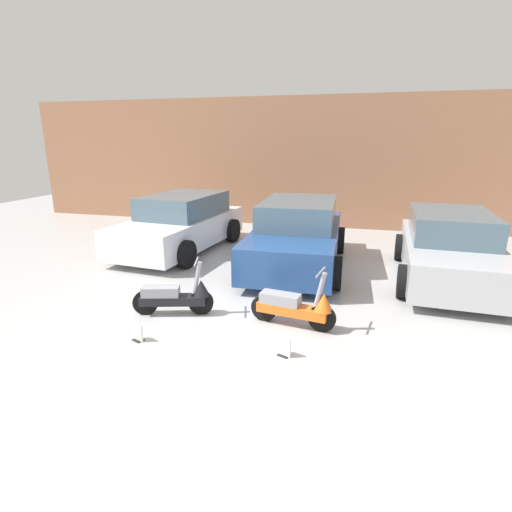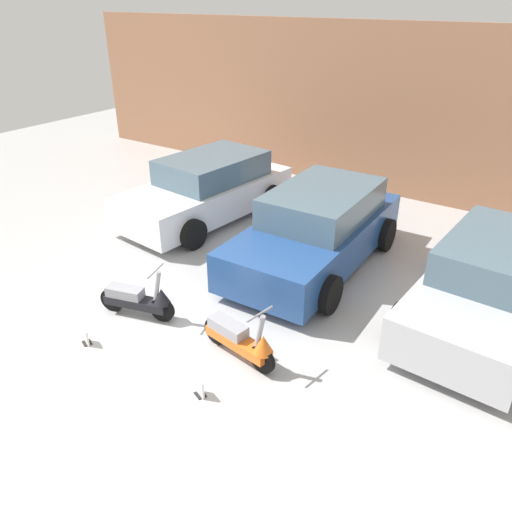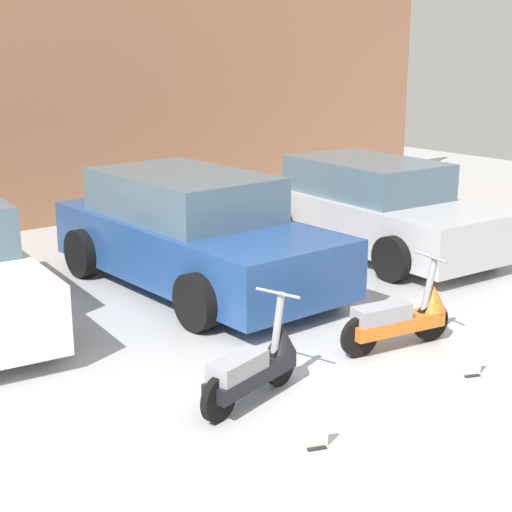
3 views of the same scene
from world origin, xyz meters
The scene contains 9 objects.
ground_plane centered at (0.00, 0.00, 0.00)m, with size 28.00×28.00×0.00m, color #B2B2B2.
wall_back centered at (0.00, 8.55, 2.09)m, with size 19.60×0.12×4.17m, color #9E6B4C.
scooter_front_left centered at (-0.71, 0.81, 0.33)m, with size 1.31×0.62×0.93m.
scooter_front_right centered at (1.28, 0.87, 0.34)m, with size 1.37×0.53×0.96m.
car_rear_left centered at (-2.41, 4.65, 0.69)m, with size 2.38×4.41×1.45m.
car_rear_center centered at (0.77, 4.07, 0.71)m, with size 2.23×4.44×1.49m.
car_rear_right centered at (3.96, 3.87, 0.67)m, with size 2.16×4.22×1.40m.
placard_near_left_scooter centered at (-0.86, -0.18, 0.11)m, with size 0.20×0.17×0.26m.
placard_near_right_scooter centered at (1.27, -0.05, 0.11)m, with size 0.20×0.17×0.26m.
Camera 1 is at (2.14, -4.81, 2.81)m, focal length 28.00 mm.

